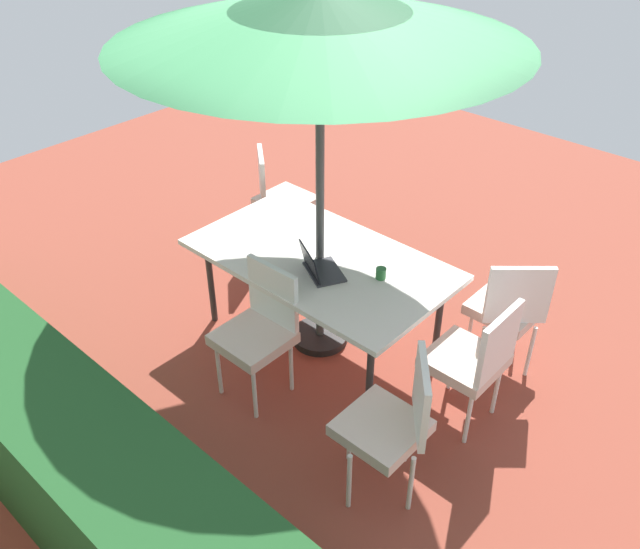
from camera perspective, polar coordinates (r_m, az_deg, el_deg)
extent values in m
cube|color=brown|center=(5.33, 0.00, -5.60)|extent=(10.00, 10.00, 0.02)
cube|color=#1E4C23|center=(4.13, -20.93, -14.21)|extent=(6.30, 0.62, 0.96)
cube|color=silver|center=(4.87, 0.00, 1.31)|extent=(1.92, 1.10, 0.04)
cylinder|color=#333333|center=(4.98, 10.07, -4.04)|extent=(0.05, 0.05, 0.74)
cylinder|color=#333333|center=(5.80, -3.25, 2.68)|extent=(0.05, 0.05, 0.74)
cylinder|color=#333333|center=(4.47, 4.27, -8.87)|extent=(0.05, 0.05, 0.74)
cylinder|color=#333333|center=(5.36, -9.31, -0.72)|extent=(0.05, 0.05, 0.74)
cylinder|color=#4C4C4C|center=(4.60, 0.00, 6.84)|extent=(0.06, 0.06, 2.58)
cone|color=#1E512D|center=(4.18, 0.00, 21.32)|extent=(2.56, 2.56, 0.32)
cylinder|color=black|center=(5.31, 0.00, -5.27)|extent=(0.44, 0.44, 0.06)
cube|color=beige|center=(5.03, 15.57, -2.72)|extent=(0.46, 0.46, 0.08)
cube|color=white|center=(4.71, 16.62, -1.71)|extent=(0.35, 0.32, 0.45)
cylinder|color=white|center=(5.37, 16.58, -3.78)|extent=(0.03, 0.03, 0.45)
cylinder|color=white|center=(5.28, 12.82, -3.83)|extent=(0.03, 0.03, 0.45)
cylinder|color=white|center=(5.10, 17.51, -6.29)|extent=(0.03, 0.03, 0.45)
cylinder|color=white|center=(5.01, 13.55, -6.40)|extent=(0.03, 0.03, 0.45)
cube|color=beige|center=(4.50, 12.23, -7.20)|extent=(0.46, 0.46, 0.08)
cube|color=white|center=(4.27, 15.05, -5.75)|extent=(0.04, 0.44, 0.45)
cylinder|color=white|center=(4.86, 11.17, -7.54)|extent=(0.03, 0.03, 0.45)
cylinder|color=white|center=(4.63, 8.73, -9.83)|extent=(0.03, 0.03, 0.45)
cylinder|color=white|center=(4.75, 14.84, -9.39)|extent=(0.03, 0.03, 0.45)
cylinder|color=white|center=(4.51, 12.55, -11.86)|extent=(0.03, 0.03, 0.45)
cube|color=beige|center=(6.20, -2.92, 6.27)|extent=(0.46, 0.46, 0.08)
cube|color=white|center=(6.07, -4.99, 8.33)|extent=(0.36, 0.31, 0.45)
cylinder|color=white|center=(6.19, -1.04, 3.44)|extent=(0.03, 0.03, 0.45)
cylinder|color=white|center=(6.50, -1.41, 5.07)|extent=(0.03, 0.03, 0.45)
cylinder|color=white|center=(6.17, -4.37, 3.20)|extent=(0.03, 0.03, 0.45)
cylinder|color=white|center=(6.48, -4.58, 4.85)|extent=(0.03, 0.03, 0.45)
cube|color=beige|center=(4.01, 5.26, -12.91)|extent=(0.46, 0.46, 0.08)
cube|color=white|center=(3.84, 8.65, -10.26)|extent=(0.31, 0.36, 0.45)
cylinder|color=white|center=(4.32, 2.54, -13.48)|extent=(0.03, 0.03, 0.45)
cylinder|color=white|center=(4.09, 2.51, -17.24)|extent=(0.03, 0.03, 0.45)
cylinder|color=white|center=(4.34, 7.43, -13.53)|extent=(0.03, 0.03, 0.45)
cylinder|color=white|center=(4.11, 7.77, -17.28)|extent=(0.03, 0.03, 0.45)
cube|color=beige|center=(4.59, -5.75, -5.47)|extent=(0.46, 0.46, 0.08)
cube|color=white|center=(4.54, -4.04, -1.64)|extent=(0.44, 0.05, 0.45)
cylinder|color=white|center=(4.79, -8.64, -7.98)|extent=(0.03, 0.03, 0.45)
cylinder|color=white|center=(4.58, -5.61, -10.05)|extent=(0.03, 0.03, 0.45)
cylinder|color=white|center=(4.96, -5.52, -5.91)|extent=(0.03, 0.03, 0.45)
cylinder|color=white|center=(4.76, -2.48, -7.79)|extent=(0.03, 0.03, 0.45)
cube|color=#2D2D33|center=(4.69, 0.38, 0.23)|extent=(0.39, 0.34, 0.02)
cube|color=black|center=(4.59, -0.90, 1.08)|extent=(0.31, 0.20, 0.20)
cylinder|color=#286B33|center=(4.63, 5.22, 0.10)|extent=(0.07, 0.07, 0.08)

